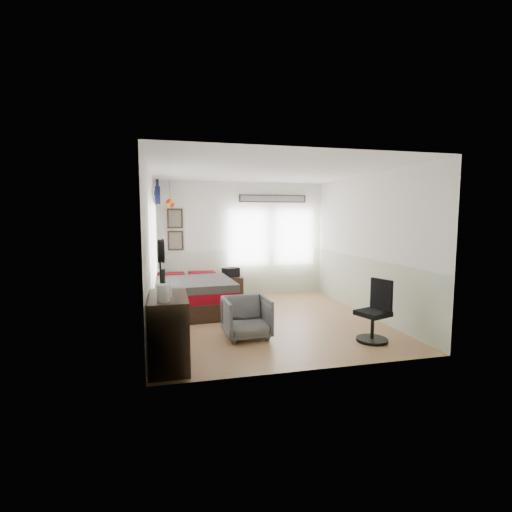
% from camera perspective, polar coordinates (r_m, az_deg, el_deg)
% --- Properties ---
extents(ground_plane, '(4.00, 4.50, 0.01)m').
position_cam_1_polar(ground_plane, '(6.89, 1.61, -9.93)').
color(ground_plane, '#9E7648').
extents(room_shell, '(4.02, 4.52, 2.71)m').
position_cam_1_polar(room_shell, '(6.79, 0.60, 3.70)').
color(room_shell, white).
rests_on(room_shell, ground_plane).
extents(wall_decor, '(3.55, 1.32, 1.44)m').
position_cam_1_polar(wall_decor, '(8.37, -9.29, 7.42)').
color(wall_decor, '#402A18').
rests_on(wall_decor, room_shell).
extents(bed, '(1.60, 2.15, 0.66)m').
position_cam_1_polar(bed, '(7.62, -9.83, -5.91)').
color(bed, black).
rests_on(bed, ground_plane).
extents(dresser, '(0.48, 1.00, 0.90)m').
position_cam_1_polar(dresser, '(4.95, -13.27, -11.08)').
color(dresser, black).
rests_on(dresser, ground_plane).
extents(armchair, '(0.72, 0.74, 0.64)m').
position_cam_1_polar(armchair, '(5.89, -1.46, -9.43)').
color(armchair, slate).
rests_on(armchair, ground_plane).
extents(nightstand, '(0.53, 0.43, 0.52)m').
position_cam_1_polar(nightstand, '(8.56, -3.88, -4.93)').
color(nightstand, black).
rests_on(nightstand, ground_plane).
extents(task_chair, '(0.53, 0.53, 0.95)m').
position_cam_1_polar(task_chair, '(6.00, 17.84, -8.80)').
color(task_chair, black).
rests_on(task_chair, ground_plane).
extents(kettle, '(0.18, 0.15, 0.20)m').
position_cam_1_polar(kettle, '(4.51, -14.08, -5.55)').
color(kettle, silver).
rests_on(kettle, dresser).
extents(bottle, '(0.08, 0.08, 0.30)m').
position_cam_1_polar(bottle, '(5.09, -14.18, -3.66)').
color(bottle, black).
rests_on(bottle, dresser).
extents(stand_fan, '(0.10, 0.30, 0.73)m').
position_cam_1_polar(stand_fan, '(4.63, -14.44, 0.57)').
color(stand_fan, black).
rests_on(stand_fan, dresser).
extents(black_bag, '(0.42, 0.36, 0.21)m').
position_cam_1_polar(black_bag, '(8.50, -3.90, -2.53)').
color(black_bag, black).
rests_on(black_bag, nightstand).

